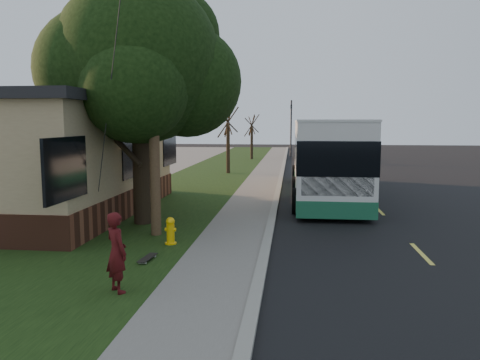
# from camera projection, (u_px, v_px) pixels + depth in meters

# --- Properties ---
(ground) EXTENTS (120.00, 120.00, 0.00)m
(ground) POSITION_uv_depth(u_px,v_px,m) (266.00, 249.00, 12.46)
(ground) COLOR black
(ground) RESTS_ON ground
(road) EXTENTS (8.00, 80.00, 0.01)m
(road) POSITION_uv_depth(u_px,v_px,m) (363.00, 194.00, 21.88)
(road) COLOR black
(road) RESTS_ON ground
(curb) EXTENTS (0.25, 80.00, 0.12)m
(curb) POSITION_uv_depth(u_px,v_px,m) (278.00, 192.00, 22.31)
(curb) COLOR gray
(curb) RESTS_ON ground
(sidewalk) EXTENTS (2.00, 80.00, 0.08)m
(sidewalk) POSITION_uv_depth(u_px,v_px,m) (257.00, 192.00, 22.43)
(sidewalk) COLOR slate
(sidewalk) RESTS_ON ground
(grass_verge) EXTENTS (5.00, 80.00, 0.07)m
(grass_verge) POSITION_uv_depth(u_px,v_px,m) (186.00, 191.00, 22.82)
(grass_verge) COLOR black
(grass_verge) RESTS_ON ground
(fire_hydrant) EXTENTS (0.32, 0.32, 0.74)m
(fire_hydrant) POSITION_uv_depth(u_px,v_px,m) (171.00, 231.00, 12.69)
(fire_hydrant) COLOR yellow
(fire_hydrant) RESTS_ON grass_verge
(utility_pole) EXTENTS (2.86, 3.21, 9.07)m
(utility_pole) POSITION_uv_depth(u_px,v_px,m) (153.00, 77.00, 13.24)
(utility_pole) COLOR #473321
(utility_pole) RESTS_ON ground
(leafy_tree) EXTENTS (6.30, 6.00, 7.80)m
(leafy_tree) POSITION_uv_depth(u_px,v_px,m) (141.00, 65.00, 14.90)
(leafy_tree) COLOR black
(leafy_tree) RESTS_ON grass_verge
(bare_tree_near) EXTENTS (1.38, 1.21, 4.31)m
(bare_tree_near) POSITION_uv_depth(u_px,v_px,m) (228.00, 141.00, 30.34)
(bare_tree_near) COLOR black
(bare_tree_near) RESTS_ON grass_verge
(bare_tree_far) EXTENTS (1.38, 1.21, 4.03)m
(bare_tree_far) POSITION_uv_depth(u_px,v_px,m) (252.00, 138.00, 42.13)
(bare_tree_far) COLOR black
(bare_tree_far) RESTS_ON grass_verge
(traffic_signal) EXTENTS (0.18, 0.22, 5.50)m
(traffic_signal) POSITION_uv_depth(u_px,v_px,m) (291.00, 124.00, 45.55)
(traffic_signal) COLOR #2D2D30
(traffic_signal) RESTS_ON ground
(transit_bus) EXTENTS (2.95, 12.77, 3.45)m
(transit_bus) POSITION_uv_depth(u_px,v_px,m) (325.00, 156.00, 21.48)
(transit_bus) COLOR silver
(transit_bus) RESTS_ON ground
(skateboarder) EXTENTS (0.68, 0.67, 1.58)m
(skateboarder) POSITION_uv_depth(u_px,v_px,m) (117.00, 252.00, 9.05)
(skateboarder) COLOR #440D0F
(skateboarder) RESTS_ON grass_verge
(skateboard_main) EXTENTS (0.29, 0.83, 0.08)m
(skateboard_main) POSITION_uv_depth(u_px,v_px,m) (147.00, 258.00, 11.21)
(skateboard_main) COLOR black
(skateboard_main) RESTS_ON grass_verge
(dumpster) EXTENTS (1.82, 1.64, 1.32)m
(dumpster) POSITION_uv_depth(u_px,v_px,m) (128.00, 177.00, 22.94)
(dumpster) COLOR #13311E
(dumpster) RESTS_ON building_lot
(distant_car) EXTENTS (1.85, 4.46, 1.51)m
(distant_car) POSITION_uv_depth(u_px,v_px,m) (306.00, 151.00, 42.95)
(distant_car) COLOR black
(distant_car) RESTS_ON ground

